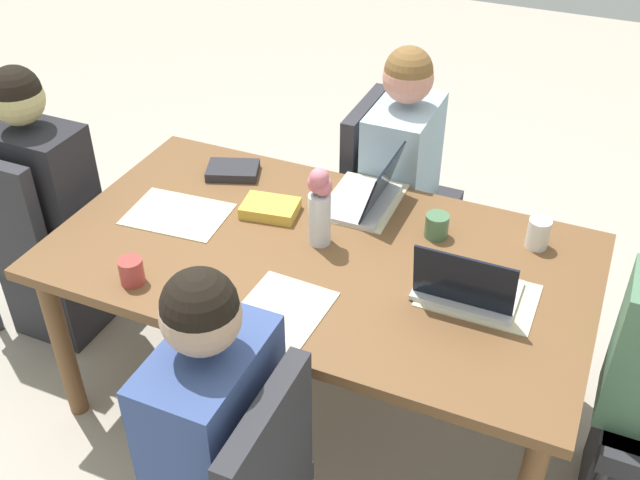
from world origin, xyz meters
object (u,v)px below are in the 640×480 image
object	(u,v)px
dining_table	(320,269)
person_head_left_left_mid	(49,221)
person_near_right_near	(219,461)
laptop_head_right_left_far	(466,287)
person_far_left_near	(399,196)
book_blue_cover	(233,170)
chair_far_left_near	(387,191)
laptop_far_left_near	(367,195)
book_red_cover	(270,208)
coffee_mug_centre_left	(437,226)
chair_head_left_left_mid	(26,233)
coffee_mug_near_right	(131,271)
coffee_mug_near_left	(538,233)
flower_vase	(320,202)

from	to	relation	value
dining_table	person_head_left_left_mid	size ratio (longest dim) A/B	1.54
person_near_right_near	laptop_head_right_left_far	bearing A→B (deg)	55.95
person_far_left_near	book_blue_cover	world-z (taller)	person_far_left_near
chair_far_left_near	laptop_far_left_near	bearing A→B (deg)	-81.29
person_head_left_left_mid	book_red_cover	size ratio (longest dim) A/B	5.97
coffee_mug_centre_left	chair_far_left_near	bearing A→B (deg)	123.34
chair_head_left_left_mid	book_red_cover	bearing A→B (deg)	12.87
laptop_head_right_left_far	book_red_cover	distance (m)	0.80
person_head_left_left_mid	coffee_mug_centre_left	xyz separation A→B (m)	(1.54, 0.26, 0.24)
dining_table	chair_far_left_near	xyz separation A→B (m)	(-0.03, 0.80, -0.15)
coffee_mug_centre_left	dining_table	bearing A→B (deg)	-143.40
person_far_left_near	book_blue_cover	size ratio (longest dim) A/B	5.97
dining_table	person_near_right_near	size ratio (longest dim) A/B	1.54
person_far_left_near	coffee_mug_near_right	bearing A→B (deg)	-115.52
laptop_far_left_near	coffee_mug_centre_left	bearing A→B (deg)	-16.48
coffee_mug_centre_left	book_blue_cover	bearing A→B (deg)	174.47
person_head_left_left_mid	book_red_cover	xyz separation A→B (m)	(0.94, 0.15, 0.22)
chair_head_left_left_mid	person_head_left_left_mid	world-z (taller)	person_head_left_left_mid
person_near_right_near	laptop_head_right_left_far	distance (m)	0.91
chair_head_left_left_mid	coffee_mug_centre_left	size ratio (longest dim) A/B	10.42
coffee_mug_near_left	coffee_mug_near_right	xyz separation A→B (m)	(-1.16, -0.72, -0.01)
book_red_cover	laptop_head_right_left_far	bearing A→B (deg)	-22.17
book_red_cover	chair_far_left_near	bearing A→B (deg)	61.35
laptop_head_right_left_far	coffee_mug_near_right	xyz separation A→B (m)	(-1.01, -0.35, -0.00)
chair_head_left_left_mid	book_blue_cover	world-z (taller)	chair_head_left_left_mid
person_near_right_near	coffee_mug_centre_left	bearing A→B (deg)	73.05
laptop_far_left_near	coffee_mug_centre_left	world-z (taller)	laptop_far_left_near
dining_table	person_far_left_near	distance (m)	0.75
coffee_mug_centre_left	flower_vase	bearing A→B (deg)	-151.36
coffee_mug_near_right	laptop_head_right_left_far	bearing A→B (deg)	19.16
chair_far_left_near	coffee_mug_near_right	distance (m)	1.31
flower_vase	laptop_far_left_near	size ratio (longest dim) A/B	0.94
chair_head_left_left_mid	book_blue_cover	bearing A→B (deg)	29.29
chair_far_left_near	book_blue_cover	world-z (taller)	chair_far_left_near
flower_vase	book_red_cover	distance (m)	0.29
dining_table	laptop_far_left_near	xyz separation A→B (m)	(0.05, 0.34, 0.12)
laptop_far_left_near	coffee_mug_near_right	world-z (taller)	laptop_far_left_near
person_far_left_near	book_blue_cover	xyz separation A→B (m)	(-0.57, -0.41, 0.21)
laptop_far_left_near	coffee_mug_near_right	size ratio (longest dim) A/B	3.61
book_blue_cover	coffee_mug_near_right	bearing A→B (deg)	-107.68
dining_table	flower_vase	xyz separation A→B (m)	(-0.02, 0.05, 0.24)
dining_table	person_far_left_near	bearing A→B (deg)	86.17
chair_far_left_near	coffee_mug_centre_left	size ratio (longest dim) A/B	10.42
book_blue_cover	person_near_right_near	bearing A→B (deg)	-83.75
dining_table	chair_head_left_left_mid	xyz separation A→B (m)	(-1.27, -0.08, -0.15)
coffee_mug_near_left	dining_table	bearing A→B (deg)	-153.94
person_head_left_left_mid	laptop_head_right_left_far	distance (m)	1.74
flower_vase	laptop_head_right_left_far	size ratio (longest dim) A/B	0.94
flower_vase	book_red_cover	size ratio (longest dim) A/B	1.51
chair_head_left_left_mid	coffee_mug_centre_left	world-z (taller)	chair_head_left_left_mid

